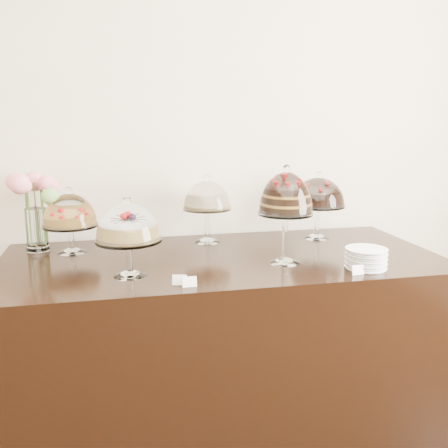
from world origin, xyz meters
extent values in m
cube|color=beige|center=(0.00, 3.00, 1.50)|extent=(5.00, 0.04, 3.00)
cube|color=black|center=(0.27, 2.45, 0.45)|extent=(2.20, 1.00, 0.90)
cone|color=white|center=(-0.19, 2.23, 0.91)|extent=(0.15, 0.15, 0.02)
cylinder|color=white|center=(-0.19, 2.23, 0.99)|extent=(0.03, 0.03, 0.13)
cylinder|color=white|center=(-0.19, 2.23, 1.06)|extent=(0.29, 0.29, 0.01)
cylinder|color=tan|center=(-0.19, 2.23, 1.10)|extent=(0.23, 0.23, 0.07)
sphere|color=red|center=(-0.13, 2.25, 1.14)|extent=(0.02, 0.02, 0.02)
sphere|color=red|center=(-0.24, 2.28, 1.14)|extent=(0.02, 0.02, 0.02)
sphere|color=red|center=(-0.21, 2.17, 1.14)|extent=(0.02, 0.02, 0.02)
sphere|color=white|center=(-0.19, 2.23, 1.24)|extent=(0.04, 0.04, 0.04)
cone|color=white|center=(0.55, 2.28, 0.91)|extent=(0.15, 0.15, 0.02)
cylinder|color=white|center=(0.55, 2.28, 1.03)|extent=(0.03, 0.03, 0.21)
cylinder|color=white|center=(0.55, 2.28, 1.15)|extent=(0.26, 0.26, 0.01)
cylinder|color=black|center=(0.55, 2.28, 1.21)|extent=(0.19, 0.19, 0.11)
sphere|color=red|center=(0.60, 2.30, 1.27)|extent=(0.02, 0.02, 0.02)
sphere|color=red|center=(0.56, 2.33, 1.27)|extent=(0.02, 0.02, 0.02)
sphere|color=red|center=(0.51, 2.32, 1.27)|extent=(0.02, 0.02, 0.02)
sphere|color=red|center=(0.50, 2.27, 1.27)|extent=(0.02, 0.02, 0.02)
sphere|color=red|center=(0.53, 2.23, 1.27)|extent=(0.02, 0.02, 0.02)
sphere|color=red|center=(0.58, 2.25, 1.27)|extent=(0.02, 0.02, 0.02)
sphere|color=white|center=(0.55, 2.28, 1.36)|extent=(0.04, 0.04, 0.04)
cone|color=white|center=(0.25, 2.77, 0.91)|extent=(0.15, 0.15, 0.02)
cylinder|color=white|center=(0.25, 2.77, 1.01)|extent=(0.03, 0.03, 0.16)
cylinder|color=white|center=(0.25, 2.77, 1.09)|extent=(0.27, 0.27, 0.01)
cylinder|color=beige|center=(0.25, 2.77, 1.14)|extent=(0.21, 0.21, 0.07)
sphere|color=white|center=(0.25, 2.77, 1.26)|extent=(0.04, 0.04, 0.04)
cone|color=white|center=(0.90, 2.72, 0.91)|extent=(0.15, 0.15, 0.02)
cylinder|color=white|center=(0.90, 2.72, 1.01)|extent=(0.03, 0.03, 0.16)
cylinder|color=white|center=(0.90, 2.72, 1.09)|extent=(0.31, 0.31, 0.01)
cylinder|color=black|center=(0.90, 2.72, 1.14)|extent=(0.25, 0.25, 0.07)
sphere|color=red|center=(0.96, 2.74, 1.18)|extent=(0.02, 0.02, 0.02)
sphere|color=red|center=(0.85, 2.77, 1.18)|extent=(0.02, 0.02, 0.02)
sphere|color=red|center=(0.88, 2.66, 1.18)|extent=(0.02, 0.02, 0.02)
sphere|color=white|center=(0.90, 2.72, 1.27)|extent=(0.04, 0.04, 0.04)
cone|color=white|center=(-0.48, 2.70, 0.91)|extent=(0.15, 0.15, 0.02)
cylinder|color=white|center=(-0.48, 2.70, 0.98)|extent=(0.03, 0.03, 0.11)
cylinder|color=white|center=(-0.48, 2.70, 1.04)|extent=(0.28, 0.28, 0.01)
cylinder|color=#BE8837|center=(-0.48, 2.70, 1.07)|extent=(0.23, 0.23, 0.04)
sphere|color=red|center=(-0.42, 2.72, 1.10)|extent=(0.02, 0.02, 0.02)
sphere|color=red|center=(-0.46, 2.76, 1.10)|extent=(0.02, 0.02, 0.02)
sphere|color=red|center=(-0.52, 2.74, 1.10)|extent=(0.02, 0.02, 0.02)
sphere|color=red|center=(-0.54, 2.68, 1.10)|extent=(0.02, 0.02, 0.02)
sphere|color=red|center=(-0.49, 2.64, 1.10)|extent=(0.02, 0.02, 0.02)
sphere|color=red|center=(-0.43, 2.65, 1.10)|extent=(0.02, 0.02, 0.02)
sphere|color=white|center=(-0.48, 2.70, 1.23)|extent=(0.04, 0.04, 0.04)
cylinder|color=white|center=(-0.66, 2.78, 1.01)|extent=(0.11, 0.11, 0.23)
cylinder|color=#476B2D|center=(-0.62, 2.79, 1.10)|extent=(0.01, 0.01, 0.32)
sphere|color=pink|center=(-0.59, 2.79, 1.26)|extent=(0.09, 0.09, 0.09)
cylinder|color=#476B2D|center=(-0.62, 2.82, 1.08)|extent=(0.01, 0.01, 0.29)
sphere|color=pink|center=(-0.59, 2.86, 1.23)|extent=(0.11, 0.11, 0.11)
cylinder|color=#476B2D|center=(-0.66, 2.84, 1.10)|extent=(0.01, 0.01, 0.31)
sphere|color=pink|center=(-0.67, 2.90, 1.25)|extent=(0.11, 0.11, 0.11)
cylinder|color=#476B2D|center=(-0.70, 2.81, 1.09)|extent=(0.01, 0.01, 0.30)
sphere|color=pink|center=(-0.74, 2.84, 1.24)|extent=(0.09, 0.09, 0.09)
cylinder|color=#476B2D|center=(-0.69, 2.76, 1.11)|extent=(0.01, 0.01, 0.33)
sphere|color=pink|center=(-0.73, 2.74, 1.27)|extent=(0.09, 0.09, 0.09)
cylinder|color=#476B2D|center=(-0.68, 2.72, 1.10)|extent=(0.01, 0.01, 0.33)
sphere|color=pink|center=(-0.70, 2.66, 1.27)|extent=(0.10, 0.10, 0.10)
cylinder|color=#476B2D|center=(-0.61, 2.74, 1.07)|extent=(0.01, 0.01, 0.26)
sphere|color=#6E9D4B|center=(-0.56, 2.69, 1.20)|extent=(0.09, 0.09, 0.09)
cylinder|color=white|center=(0.89, 2.11, 0.90)|extent=(0.19, 0.19, 0.01)
cylinder|color=white|center=(0.89, 2.11, 0.92)|extent=(0.18, 0.18, 0.01)
cylinder|color=white|center=(0.89, 2.11, 0.93)|extent=(0.19, 0.19, 0.01)
cylinder|color=white|center=(0.89, 2.11, 0.94)|extent=(0.18, 0.18, 0.01)
cylinder|color=white|center=(0.89, 2.11, 0.95)|extent=(0.19, 0.19, 0.01)
cylinder|color=white|center=(0.89, 2.11, 0.96)|extent=(0.18, 0.18, 0.01)
cylinder|color=white|center=(0.89, 2.11, 0.97)|extent=(0.19, 0.19, 0.01)
cylinder|color=white|center=(0.89, 2.11, 0.98)|extent=(0.18, 0.18, 0.01)
cylinder|color=white|center=(0.89, 2.11, 0.99)|extent=(0.19, 0.19, 0.01)
cube|color=white|center=(0.04, 2.03, 0.92)|extent=(0.06, 0.02, 0.04)
cube|color=white|center=(0.81, 2.03, 0.92)|extent=(0.06, 0.02, 0.04)
cube|color=white|center=(0.01, 2.06, 0.92)|extent=(0.06, 0.03, 0.04)
camera|label=1|loc=(-0.24, 0.07, 1.59)|focal=40.00mm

